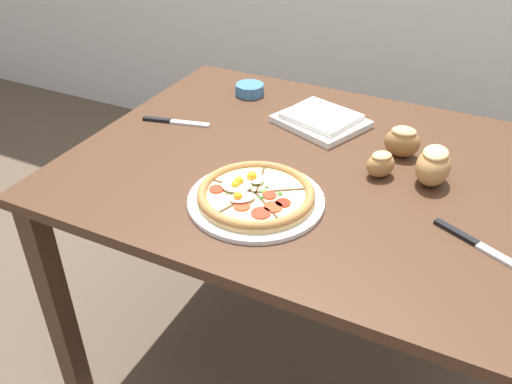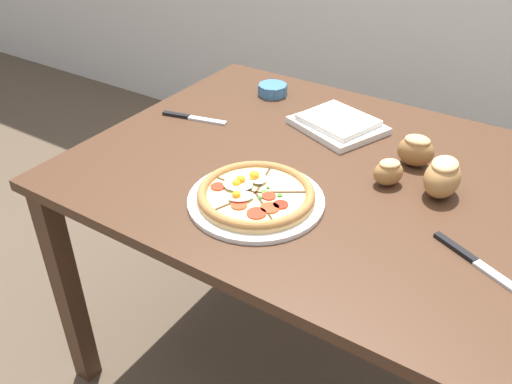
% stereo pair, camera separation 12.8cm
% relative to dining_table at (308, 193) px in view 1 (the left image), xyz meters
% --- Properties ---
extents(ground_plane, '(12.00, 12.00, 0.00)m').
position_rel_dining_table_xyz_m(ground_plane, '(0.00, 0.00, -0.68)').
color(ground_plane, brown).
extents(dining_table, '(1.26, 1.00, 0.78)m').
position_rel_dining_table_xyz_m(dining_table, '(0.00, 0.00, 0.00)').
color(dining_table, '#422819').
rests_on(dining_table, ground_plane).
extents(pizza, '(0.33, 0.33, 0.05)m').
position_rel_dining_table_xyz_m(pizza, '(-0.05, -0.24, 0.12)').
color(pizza, white).
rests_on(pizza, dining_table).
extents(ramekin_bowl, '(0.10, 0.10, 0.04)m').
position_rel_dining_table_xyz_m(ramekin_bowl, '(-0.35, 0.33, 0.12)').
color(ramekin_bowl, teal).
rests_on(ramekin_bowl, dining_table).
extents(napkin_folded, '(0.30, 0.28, 0.04)m').
position_rel_dining_table_xyz_m(napkin_folded, '(-0.05, 0.22, 0.12)').
color(napkin_folded, silver).
rests_on(napkin_folded, dining_table).
extents(bread_piece_near, '(0.10, 0.08, 0.09)m').
position_rel_dining_table_xyz_m(bread_piece_near, '(0.21, 0.14, 0.15)').
color(bread_piece_near, olive).
rests_on(bread_piece_near, dining_table).
extents(bread_piece_mid, '(0.09, 0.10, 0.07)m').
position_rel_dining_table_xyz_m(bread_piece_mid, '(0.18, 0.01, 0.14)').
color(bread_piece_mid, '#A3703D').
rests_on(bread_piece_mid, dining_table).
extents(bread_piece_far, '(0.09, 0.11, 0.10)m').
position_rel_dining_table_xyz_m(bread_piece_far, '(0.31, 0.04, 0.15)').
color(bread_piece_far, '#B27F47').
rests_on(bread_piece_far, dining_table).
extents(knife_main, '(0.21, 0.07, 0.01)m').
position_rel_dining_table_xyz_m(knife_main, '(-0.46, 0.04, 0.11)').
color(knife_main, silver).
rests_on(knife_main, dining_table).
extents(knife_spare, '(0.24, 0.12, 0.01)m').
position_rel_dining_table_xyz_m(knife_spare, '(0.47, -0.18, 0.11)').
color(knife_spare, silver).
rests_on(knife_spare, dining_table).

